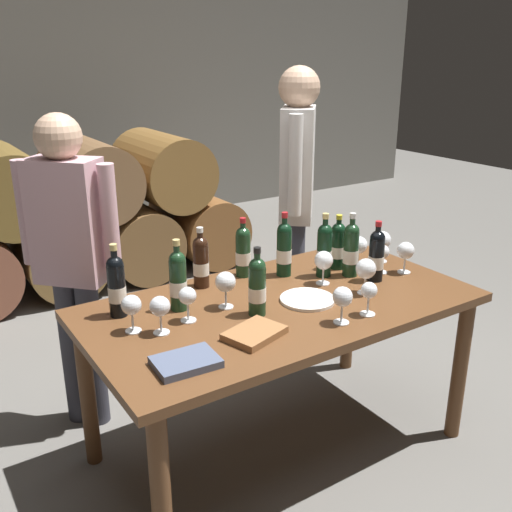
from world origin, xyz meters
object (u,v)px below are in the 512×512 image
Objects in this scene: sommelier_presenting at (297,187)px; wine_glass_2 at (369,292)px; wine_bottle_0 at (351,249)px; tasting_notebook at (254,333)px; wine_glass_11 at (324,261)px; wine_bottle_5 at (338,245)px; wine_bottle_9 at (243,251)px; wine_bottle_7 at (284,249)px; wine_bottle_3 at (178,280)px; wine_bottle_1 at (201,261)px; dining_table at (281,320)px; wine_glass_9 at (406,251)px; wine_glass_1 at (131,306)px; taster_seated_left at (71,249)px; wine_bottle_4 at (324,249)px; wine_glass_0 at (342,298)px; wine_glass_7 at (382,253)px; wine_glass_10 at (382,241)px; wine_glass_5 at (366,269)px; wine_glass_6 at (359,246)px; wine_glass_3 at (188,297)px; wine_glass_4 at (160,307)px; wine_bottle_6 at (376,255)px; wine_bottle_2 at (257,286)px; wine_bottle_8 at (117,285)px; serving_plate at (307,299)px; wine_glass_8 at (226,283)px.

wine_glass_2 is at bearing -111.98° from sommelier_presenting.
tasting_notebook is (-0.74, -0.28, -0.12)m from wine_bottle_0.
wine_glass_11 is at bearing 80.58° from wine_glass_2.
wine_bottle_9 is at bearing 159.30° from wine_bottle_5.
wine_bottle_3 is at bearing -172.75° from wine_bottle_7.
wine_bottle_1 is at bearing 149.96° from wine_glass_11.
dining_table is 0.73m from wine_glass_9.
taster_seated_left reaches higher than wine_glass_1.
wine_bottle_4 reaches higher than wine_glass_0.
wine_bottle_4 is 0.51m from wine_glass_0.
wine_bottle_1 is 0.57m from wine_glass_11.
wine_glass_1 is 1.26m from wine_glass_7.
dining_table is at bearing -7.39° from wine_glass_1.
wine_glass_2 is at bearing -139.52° from wine_glass_10.
wine_glass_5 is 1.02× the size of wine_glass_6.
wine_glass_6 is at bearing 5.23° from tasting_notebook.
sommelier_presenting reaches higher than wine_bottle_7.
wine_glass_11 is 0.09× the size of sommelier_presenting.
wine_glass_0 is 0.61m from wine_glass_3.
wine_glass_4 is 0.37m from tasting_notebook.
wine_glass_4 is at bearing -137.07° from wine_bottle_1.
wine_bottle_1 reaches higher than wine_glass_3.
wine_bottle_3 reaches higher than wine_bottle_9.
dining_table is 0.56m from wine_bottle_6.
wine_bottle_2 is 1.33× the size of tasting_notebook.
dining_table is 5.50× the size of wine_bottle_8.
wine_glass_4 is 0.95× the size of wine_glass_6.
wine_bottle_8 is 1.38m from wine_glass_9.
wine_bottle_8 reaches higher than tasting_notebook.
wine_glass_5 is 0.94m from sommelier_presenting.
wine_glass_2 is at bearing -27.57° from tasting_notebook.
wine_glass_6 is at bearing -97.16° from sommelier_presenting.
wine_glass_8 is at bearing 157.37° from serving_plate.
wine_bottle_9 is (-0.32, 0.21, -0.01)m from wine_bottle_4.
wine_bottle_2 is at bearing -175.46° from wine_glass_7.
wine_bottle_5 reaches higher than dining_table.
sommelier_presenting reaches higher than wine_bottle_4.
taster_seated_left is (-0.04, 0.64, 0.05)m from wine_glass_1.
wine_bottle_3 is at bearing 91.64° from tasting_notebook.
wine_glass_4 is 0.96× the size of wine_glass_11.
wine_glass_11 is (-0.07, -0.08, -0.02)m from wine_bottle_4.
dining_table is at bearing -130.72° from sommelier_presenting.
sommelier_presenting is at bearing 74.59° from wine_bottle_0.
tasting_notebook is at bearing -142.75° from dining_table.
wine_bottle_7 is 2.05× the size of wine_glass_4.
wine_bottle_7 reaches higher than wine_glass_3.
wine_bottle_8 is at bearing 147.00° from wine_glass_2.
wine_bottle_4 reaches higher than tasting_notebook.
wine_bottle_7 reaches higher than dining_table.
wine_glass_9 is at bearing -27.46° from wine_bottle_4.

